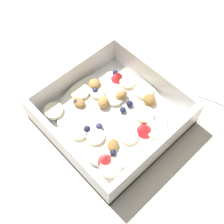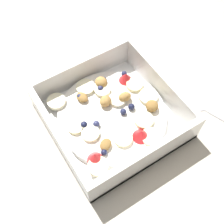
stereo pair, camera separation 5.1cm
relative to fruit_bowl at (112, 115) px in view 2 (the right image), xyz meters
name	(u,v)px [view 2 (the right image)]	position (x,y,z in m)	size (l,w,h in m)	color
ground_plane	(124,122)	(-0.02, 0.01, -0.02)	(2.40, 2.40, 0.00)	beige
fruit_bowl	(112,115)	(0.00, 0.00, 0.00)	(0.22, 0.22, 0.06)	white
spoon	(207,109)	(-0.16, 0.08, -0.02)	(0.08, 0.17, 0.01)	silver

